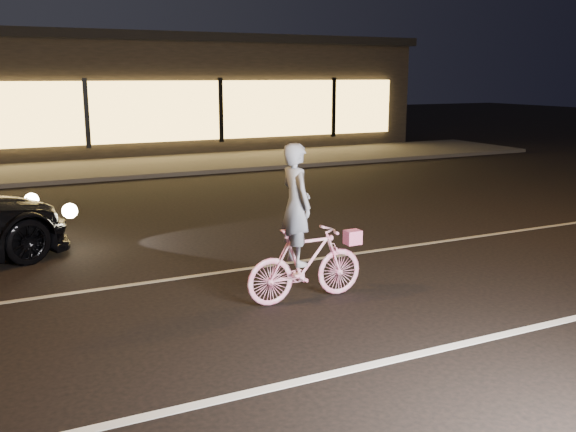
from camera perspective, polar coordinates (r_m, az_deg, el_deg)
ground at (r=7.67m, az=0.94°, el=-8.84°), size 90.00×90.00×0.00m
lane_stripe_near at (r=6.48m, az=7.12°, el=-13.07°), size 60.00×0.12×0.01m
lane_stripe_far at (r=9.40m, az=-4.61°, el=-4.81°), size 60.00×0.10×0.01m
sidewalk at (r=19.83m, az=-16.37°, el=4.02°), size 30.00×4.00×0.12m
storefront at (r=25.55m, az=-19.02°, el=10.33°), size 25.40×8.42×4.20m
cyclist at (r=7.95m, az=1.35°, el=-2.70°), size 1.58×0.55×1.99m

